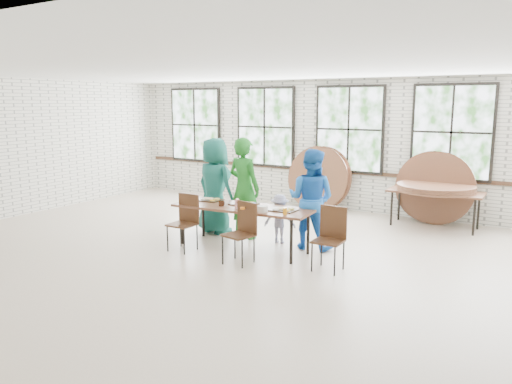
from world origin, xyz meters
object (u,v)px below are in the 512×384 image
chair_near_left (186,217)px  dining_table (243,209)px  chair_near_right (243,227)px  storage_table (435,194)px

chair_near_left → dining_table: bearing=32.5°
chair_near_right → storage_table: size_ratio=0.52×
dining_table → chair_near_right: bearing=-61.7°
chair_near_left → storage_table: size_ratio=0.52×
storage_table → chair_near_right: bearing=-118.9°
chair_near_right → dining_table: bearing=136.6°
chair_near_right → storage_table: 4.38m
chair_near_right → storage_table: chair_near_right is taller
dining_table → chair_near_right: (0.39, -0.61, -0.13)m
dining_table → chair_near_right: chair_near_right is taller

